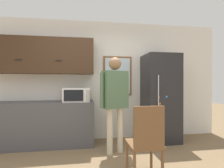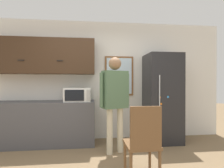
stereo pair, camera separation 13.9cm
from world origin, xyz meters
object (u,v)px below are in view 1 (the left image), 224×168
at_px(refrigerator, 160,98).
at_px(chair, 146,139).
at_px(person, 115,94).
at_px(microwave, 77,95).

height_order(refrigerator, chair, refrigerator).
xyz_separation_m(refrigerator, chair, (-0.86, -1.48, -0.41)).
bearing_deg(person, chair, -97.09).
height_order(person, chair, person).
distance_m(microwave, person, 0.88).
bearing_deg(refrigerator, chair, -120.24).
distance_m(person, chair, 1.12).
relative_size(refrigerator, chair, 1.92).
xyz_separation_m(microwave, chair, (0.97, -1.47, -0.50)).
relative_size(microwave, refrigerator, 0.28).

